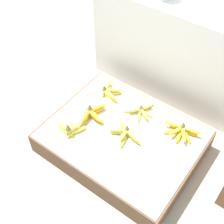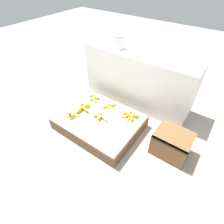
{
  "view_description": "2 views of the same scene",
  "coord_description": "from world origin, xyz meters",
  "views": [
    {
      "loc": [
        0.66,
        -1.02,
        1.77
      ],
      "look_at": [
        -0.11,
        0.04,
        0.27
      ],
      "focal_mm": 50.0,
      "sensor_mm": 36.0,
      "label": 1
    },
    {
      "loc": [
        1.02,
        -1.15,
        1.63
      ],
      "look_at": [
        0.13,
        0.09,
        0.26
      ],
      "focal_mm": 28.0,
      "sensor_mm": 36.0,
      "label": 2
    }
  ],
  "objects": [
    {
      "name": "wooden_crate",
      "position": [
        0.86,
        0.16,
        0.14
      ],
      "size": [
        0.37,
        0.31,
        0.28
      ],
      "color": "brown",
      "rests_on": "ground_plane"
    },
    {
      "name": "banana_bunch_back_midright",
      "position": [
        0.3,
        0.22,
        0.2
      ],
      "size": [
        0.25,
        0.15,
        0.1
      ],
      "color": "gold",
      "rests_on": "display_platform"
    },
    {
      "name": "display_platform",
      "position": [
        0.0,
        0.0,
        0.08
      ],
      "size": [
        0.97,
        0.76,
        0.17
      ],
      "color": "brown",
      "rests_on": "ground_plane"
    },
    {
      "name": "banana_bunch_middle_midleft",
      "position": [
        0.01,
        -0.0,
        0.19
      ],
      "size": [
        0.24,
        0.2,
        0.09
      ],
      "color": "gold",
      "rests_on": "display_platform"
    },
    {
      "name": "banana_bunch_middle_left",
      "position": [
        -0.25,
        -0.01,
        0.2
      ],
      "size": [
        0.17,
        0.26,
        0.11
      ],
      "color": "gold",
      "rests_on": "display_platform"
    },
    {
      "name": "ground_plane",
      "position": [
        0.0,
        0.0,
        0.0
      ],
      "size": [
        10.0,
        10.0,
        0.0
      ],
      "primitive_type": "plane",
      "color": "#A89E8E"
    },
    {
      "name": "banana_bunch_back_left",
      "position": [
        -0.29,
        0.23,
        0.2
      ],
      "size": [
        0.17,
        0.17,
        0.1
      ],
      "color": "#DBCC4C",
      "rests_on": "display_platform"
    },
    {
      "name": "glass_jar",
      "position": [
        -0.19,
        0.68,
        0.83
      ],
      "size": [
        0.13,
        0.13,
        0.16
      ],
      "color": "silver",
      "rests_on": "back_vendor_table"
    },
    {
      "name": "banana_bunch_front_left",
      "position": [
        -0.29,
        -0.19,
        0.2
      ],
      "size": [
        0.19,
        0.15,
        0.11
      ],
      "color": "#DBCC4C",
      "rests_on": "display_platform"
    },
    {
      "name": "back_vendor_table",
      "position": [
        0.1,
        0.76,
        0.37
      ],
      "size": [
        1.5,
        0.44,
        0.75
      ],
      "color": "white",
      "rests_on": "ground_plane"
    },
    {
      "name": "foam_tray_white",
      "position": [
        0.7,
        0.73,
        0.76
      ],
      "size": [
        0.21,
        0.17,
        0.02
      ],
      "color": "white",
      "rests_on": "back_vendor_table"
    },
    {
      "name": "foam_tray_dark",
      "position": [
        0.19,
        0.79,
        0.76
      ],
      "size": [
        0.21,
        0.17,
        0.02
      ],
      "color": "white",
      "rests_on": "back_vendor_table"
    },
    {
      "name": "banana_bunch_back_midleft",
      "position": [
        -0.0,
        0.22,
        0.19
      ],
      "size": [
        0.2,
        0.22,
        0.08
      ],
      "color": "#DBCC4C",
      "rests_on": "display_platform"
    }
  ]
}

